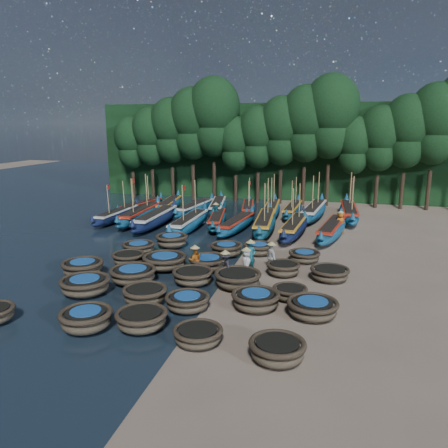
% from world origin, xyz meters
% --- Properties ---
extents(ground, '(120.00, 120.00, 0.00)m').
position_xyz_m(ground, '(0.00, 0.00, 0.00)').
color(ground, '#7B695A').
rests_on(ground, ground).
extents(foliage_wall, '(40.00, 3.00, 10.00)m').
position_xyz_m(foliage_wall, '(0.00, 23.50, 5.00)').
color(foliage_wall, black).
rests_on(foliage_wall, ground).
extents(coracle_1, '(2.10, 2.10, 0.84)m').
position_xyz_m(coracle_1, '(-3.88, -9.70, 0.49)').
color(coracle_1, '#4E4330').
rests_on(coracle_1, ground).
extents(coracle_2, '(2.49, 2.49, 0.79)m').
position_xyz_m(coracle_2, '(-1.79, -9.13, 0.45)').
color(coracle_2, '#4E4330').
rests_on(coracle_2, ground).
extents(coracle_3, '(2.18, 2.18, 0.65)m').
position_xyz_m(coracle_3, '(0.72, -9.71, 0.37)').
color(coracle_3, '#4E4330').
rests_on(coracle_3, ground).
extents(coracle_4, '(2.37, 2.37, 0.79)m').
position_xyz_m(coracle_4, '(3.71, -10.22, 0.45)').
color(coracle_4, '#4E4330').
rests_on(coracle_4, ground).
extents(coracle_5, '(2.91, 2.91, 0.82)m').
position_xyz_m(coracle_5, '(-5.93, -6.40, 0.47)').
color(coracle_5, '#4E4330').
rests_on(coracle_5, ground).
extents(coracle_6, '(2.18, 2.18, 0.79)m').
position_xyz_m(coracle_6, '(-2.70, -6.77, 0.46)').
color(coracle_6, '#4E4330').
rests_on(coracle_6, ground).
extents(coracle_7, '(2.17, 2.17, 0.71)m').
position_xyz_m(coracle_7, '(-0.62, -6.96, 0.41)').
color(coracle_7, '#4E4330').
rests_on(coracle_7, ground).
extents(coracle_8, '(2.15, 2.15, 0.79)m').
position_xyz_m(coracle_8, '(2.24, -6.13, 0.46)').
color(coracle_8, '#4E4330').
rests_on(coracle_8, ground).
extents(coracle_9, '(2.47, 2.47, 0.76)m').
position_xyz_m(coracle_9, '(4.69, -6.36, 0.44)').
color(coracle_9, '#4E4330').
rests_on(coracle_9, ground).
extents(coracle_10, '(2.64, 2.64, 0.84)m').
position_xyz_m(coracle_10, '(-7.43, -4.16, 0.49)').
color(coracle_10, '#4E4330').
rests_on(coracle_10, ground).
extents(coracle_11, '(2.38, 2.38, 0.81)m').
position_xyz_m(coracle_11, '(-4.39, -4.45, 0.47)').
color(coracle_11, '#4E4330').
rests_on(coracle_11, ground).
extents(coracle_12, '(2.22, 2.22, 0.77)m').
position_xyz_m(coracle_12, '(-1.38, -3.89, 0.44)').
color(coracle_12, '#4E4330').
rests_on(coracle_12, ground).
extents(coracle_13, '(2.55, 2.55, 0.83)m').
position_xyz_m(coracle_13, '(0.93, -3.81, 0.48)').
color(coracle_13, '#4E4330').
rests_on(coracle_13, ground).
extents(coracle_14, '(1.91, 1.91, 0.64)m').
position_xyz_m(coracle_14, '(3.59, -4.70, 0.37)').
color(coracle_14, '#4E4330').
rests_on(coracle_14, ground).
extents(coracle_15, '(2.21, 2.21, 0.74)m').
position_xyz_m(coracle_15, '(-5.90, -1.88, 0.42)').
color(coracle_15, '#4E4330').
rests_on(coracle_15, ground).
extents(coracle_16, '(3.04, 3.04, 0.82)m').
position_xyz_m(coracle_16, '(-3.63, -2.02, 0.47)').
color(coracle_16, '#4E4330').
rests_on(coracle_16, ground).
extents(coracle_17, '(2.54, 2.54, 0.78)m').
position_xyz_m(coracle_17, '(-1.23, -1.63, 0.45)').
color(coracle_17, '#4E4330').
rests_on(coracle_17, ground).
extents(coracle_18, '(2.06, 2.06, 0.72)m').
position_xyz_m(coracle_18, '(2.91, -1.49, 0.42)').
color(coracle_18, '#4E4330').
rests_on(coracle_18, ground).
extents(coracle_19, '(2.11, 2.11, 0.70)m').
position_xyz_m(coracle_19, '(5.33, -1.65, 0.40)').
color(coracle_19, '#4E4330').
rests_on(coracle_19, ground).
extents(coracle_20, '(2.45, 2.45, 0.68)m').
position_xyz_m(coracle_20, '(-6.35, 0.45, 0.39)').
color(coracle_20, '#4E4330').
rests_on(coracle_20, ground).
extents(coracle_21, '(2.13, 2.13, 0.85)m').
position_xyz_m(coracle_21, '(-4.81, 2.21, 0.49)').
color(coracle_21, '#4E4330').
rests_on(coracle_21, ground).
extents(coracle_22, '(2.43, 2.43, 0.80)m').
position_xyz_m(coracle_22, '(-0.88, 1.19, 0.46)').
color(coracle_22, '#4E4330').
rests_on(coracle_22, ground).
extents(coracle_23, '(1.87, 1.87, 0.72)m').
position_xyz_m(coracle_23, '(0.98, 1.93, 0.42)').
color(coracle_23, '#4E4330').
rests_on(coracle_23, ground).
extents(coracle_24, '(1.96, 1.96, 0.66)m').
position_xyz_m(coracle_24, '(3.85, 1.14, 0.38)').
color(coracle_24, '#4E4330').
rests_on(coracle_24, ground).
extents(long_boat_0, '(1.61, 7.64, 3.25)m').
position_xyz_m(long_boat_0, '(-12.03, 8.51, 0.52)').
color(long_boat_0, '#10163C').
rests_on(long_boat_0, ground).
extents(long_boat_1, '(1.91, 8.97, 3.81)m').
position_xyz_m(long_boat_1, '(-10.08, 8.79, 0.60)').
color(long_boat_1, navy).
rests_on(long_boat_1, ground).
extents(long_boat_2, '(1.63, 8.99, 1.58)m').
position_xyz_m(long_boat_2, '(-8.24, 7.74, 0.60)').
color(long_boat_2, '#10163C').
rests_on(long_boat_2, ground).
extents(long_boat_3, '(1.58, 8.67, 3.68)m').
position_xyz_m(long_boat_3, '(-5.22, 7.01, 0.58)').
color(long_boat_3, navy).
rests_on(long_boat_3, ground).
extents(long_boat_4, '(2.55, 7.46, 1.33)m').
position_xyz_m(long_boat_4, '(-3.52, 8.90, 0.51)').
color(long_boat_4, '#0E4052').
rests_on(long_boat_4, ground).
extents(long_boat_5, '(2.33, 7.66, 1.36)m').
position_xyz_m(long_boat_5, '(-1.65, 7.69, 0.52)').
color(long_boat_5, navy).
rests_on(long_boat_5, ground).
extents(long_boat_6, '(2.18, 9.08, 3.86)m').
position_xyz_m(long_boat_6, '(0.40, 8.13, 0.61)').
color(long_boat_6, '#0E4052').
rests_on(long_boat_6, ground).
extents(long_boat_7, '(2.19, 8.56, 3.65)m').
position_xyz_m(long_boat_7, '(2.69, 7.50, 0.58)').
color(long_boat_7, '#10163C').
rests_on(long_boat_7, ground).
extents(long_boat_8, '(2.85, 8.46, 1.51)m').
position_xyz_m(long_boat_8, '(5.36, 7.50, 0.57)').
color(long_boat_8, navy).
rests_on(long_boat_8, ground).
extents(long_boat_9, '(2.37, 7.47, 3.21)m').
position_xyz_m(long_boat_9, '(-11.82, 12.83, 0.51)').
color(long_boat_9, '#0E4052').
rests_on(long_boat_9, ground).
extents(long_boat_10, '(2.38, 7.95, 1.41)m').
position_xyz_m(long_boat_10, '(-9.48, 13.92, 0.54)').
color(long_boat_10, navy).
rests_on(long_boat_10, ground).
extents(long_boat_11, '(2.40, 7.99, 1.42)m').
position_xyz_m(long_boat_11, '(-6.62, 12.92, 0.54)').
color(long_boat_11, navy).
rests_on(long_boat_11, ground).
extents(long_boat_12, '(2.88, 8.34, 1.49)m').
position_xyz_m(long_boat_12, '(-4.85, 14.02, 0.57)').
color(long_boat_12, '#0E4052').
rests_on(long_boat_12, ground).
extents(long_boat_13, '(2.43, 7.26, 3.12)m').
position_xyz_m(long_boat_13, '(-2.07, 14.25, 0.50)').
color(long_boat_13, navy).
rests_on(long_boat_13, ground).
extents(long_boat_14, '(1.94, 8.39, 3.57)m').
position_xyz_m(long_boat_14, '(0.13, 13.71, 0.57)').
color(long_boat_14, navy).
rests_on(long_boat_14, ground).
extents(long_boat_15, '(1.72, 7.75, 3.29)m').
position_xyz_m(long_boat_15, '(1.91, 14.40, 0.52)').
color(long_boat_15, navy).
rests_on(long_boat_15, ground).
extents(long_boat_16, '(2.61, 9.02, 3.85)m').
position_xyz_m(long_boat_16, '(3.79, 13.74, 0.61)').
color(long_boat_16, navy).
rests_on(long_boat_16, ground).
extents(long_boat_17, '(1.85, 9.09, 3.86)m').
position_xyz_m(long_boat_17, '(6.69, 13.98, 0.61)').
color(long_boat_17, navy).
rests_on(long_boat_17, ground).
extents(fisherman_0, '(0.71, 0.88, 1.76)m').
position_xyz_m(fisherman_0, '(1.02, -2.19, 0.85)').
color(fisherman_0, beige).
rests_on(fisherman_0, ground).
extents(fisherman_1, '(0.73, 0.73, 1.91)m').
position_xyz_m(fisherman_1, '(1.07, -1.18, 0.95)').
color(fisherman_1, '#175661').
rests_on(fisherman_1, ground).
extents(fisherman_2, '(0.89, 0.81, 1.69)m').
position_xyz_m(fisherman_2, '(-1.77, -2.25, 0.81)').
color(fisherman_2, '#AF5B17').
rests_on(fisherman_2, ground).
extents(fisherman_3, '(1.01, 1.16, 1.76)m').
position_xyz_m(fisherman_3, '(0.09, -2.99, 0.82)').
color(fisherman_3, black).
rests_on(fisherman_3, ground).
extents(fisherman_4, '(0.85, 0.99, 1.80)m').
position_xyz_m(fisherman_4, '(2.18, -0.92, 0.87)').
color(fisherman_4, beige).
rests_on(fisherman_4, ground).
extents(fisherman_5, '(1.36, 1.36, 1.77)m').
position_xyz_m(fisherman_5, '(-3.94, 10.07, 0.82)').
color(fisherman_5, '#175661').
rests_on(fisherman_5, ground).
extents(fisherman_6, '(0.97, 0.92, 1.88)m').
position_xyz_m(fisherman_6, '(5.92, 8.50, 0.90)').
color(fisherman_6, '#AF5B17').
rests_on(fisherman_6, ground).
extents(tree_0, '(3.68, 3.68, 8.68)m').
position_xyz_m(tree_0, '(-16.00, 20.00, 5.97)').
color(tree_0, black).
rests_on(tree_0, ground).
extents(tree_1, '(4.09, 4.09, 9.65)m').
position_xyz_m(tree_1, '(-13.70, 20.00, 6.65)').
color(tree_1, black).
rests_on(tree_1, ground).
extents(tree_2, '(4.51, 4.51, 10.63)m').
position_xyz_m(tree_2, '(-11.40, 20.00, 7.32)').
color(tree_2, black).
rests_on(tree_2, ground).
extents(tree_3, '(4.92, 4.92, 11.60)m').
position_xyz_m(tree_3, '(-9.10, 20.00, 8.00)').
color(tree_3, black).
rests_on(tree_3, ground).
extents(tree_4, '(5.34, 5.34, 12.58)m').
position_xyz_m(tree_4, '(-6.80, 20.00, 8.67)').
color(tree_4, black).
rests_on(tree_4, ground).
extents(tree_5, '(3.68, 3.68, 8.68)m').
position_xyz_m(tree_5, '(-4.50, 20.00, 5.97)').
color(tree_5, black).
rests_on(tree_5, ground).
extents(tree_6, '(4.09, 4.09, 9.65)m').
position_xyz_m(tree_6, '(-2.20, 20.00, 6.65)').
color(tree_6, black).
rests_on(tree_6, ground).
extents(tree_7, '(4.51, 4.51, 10.63)m').
position_xyz_m(tree_7, '(0.10, 20.00, 7.32)').
color(tree_7, black).
rests_on(tree_7, ground).
extents(tree_8, '(4.92, 4.92, 11.60)m').
position_xyz_m(tree_8, '(2.40, 20.00, 8.00)').
color(tree_8, black).
rests_on(tree_8, ground).
extents(tree_9, '(5.34, 5.34, 12.58)m').
position_xyz_m(tree_9, '(4.70, 20.00, 8.67)').
color(tree_9, black).
rests_on(tree_9, ground).
extents(tree_10, '(3.68, 3.68, 8.68)m').
position_xyz_m(tree_10, '(7.00, 20.00, 5.97)').
color(tree_10, black).
rests_on(tree_10, ground).
extents(tree_11, '(4.09, 4.09, 9.65)m').
position_xyz_m(tree_11, '(9.30, 20.00, 6.65)').
color(tree_11, black).
rests_on(tree_11, ground).
extents(tree_12, '(4.51, 4.51, 10.63)m').
position_xyz_m(tree_12, '(11.60, 20.00, 7.32)').
color(tree_12, black).
rests_on(tree_12, ground).
extents(tree_13, '(4.92, 4.92, 11.60)m').
position_xyz_m(tree_13, '(13.90, 20.00, 8.00)').
color(tree_13, black).
rests_on(tree_13, ground).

